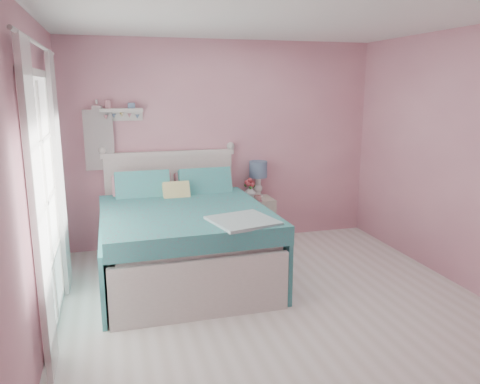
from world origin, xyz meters
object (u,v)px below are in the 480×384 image
bed (183,239)px  nightstand (257,220)px  vase (250,192)px  table_lamp (258,172)px  teacup (258,198)px

bed → nightstand: bearing=35.8°
nightstand → vase: 0.39m
table_lamp → nightstand: bearing=-114.9°
vase → teacup: size_ratio=1.73×
teacup → bed: bearing=-147.3°
bed → nightstand: bed is taller
nightstand → vase: size_ratio=3.62×
bed → vase: size_ratio=12.99×
vase → bed: bearing=-139.2°
table_lamp → vase: 0.29m
nightstand → vase: bearing=154.9°
bed → nightstand: 1.40m
bed → teacup: size_ratio=22.44×
nightstand → teacup: bearing=-104.1°
bed → table_lamp: bearing=37.9°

